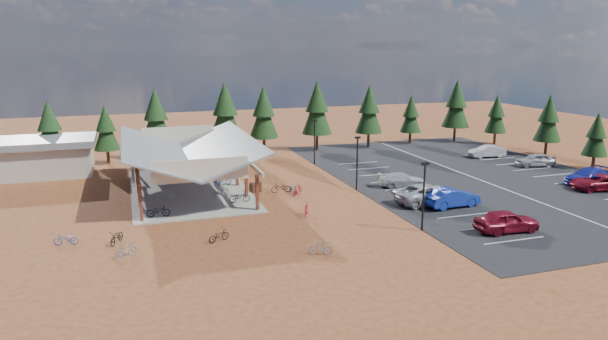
# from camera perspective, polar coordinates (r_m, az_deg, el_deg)

# --- Properties ---
(ground) EXTENTS (140.00, 140.00, 0.00)m
(ground) POSITION_cam_1_polar(r_m,az_deg,el_deg) (47.83, 1.01, -3.23)
(ground) COLOR maroon
(ground) RESTS_ON ground
(asphalt_lot) EXTENTS (27.00, 44.00, 0.04)m
(asphalt_lot) POSITION_cam_1_polar(r_m,az_deg,el_deg) (58.83, 17.27, -0.71)
(asphalt_lot) COLOR black
(asphalt_lot) RESTS_ON ground
(concrete_pad) EXTENTS (10.60, 18.60, 0.10)m
(concrete_pad) POSITION_cam_1_polar(r_m,az_deg,el_deg) (52.33, -11.97, -2.03)
(concrete_pad) COLOR gray
(concrete_pad) RESTS_ON ground
(bike_pavilion) EXTENTS (11.65, 19.40, 4.97)m
(bike_pavilion) POSITION_cam_1_polar(r_m,az_deg,el_deg) (51.51, -12.17, 2.03)
(bike_pavilion) COLOR #4F2716
(bike_pavilion) RESTS_ON concrete_pad
(outbuilding) EXTENTS (11.00, 7.00, 3.90)m
(outbuilding) POSITION_cam_1_polar(r_m,az_deg,el_deg) (63.00, -25.98, 1.30)
(outbuilding) COLOR #ADA593
(outbuilding) RESTS_ON ground
(lamp_post_0) EXTENTS (0.50, 0.25, 5.14)m
(lamp_post_0) POSITION_cam_1_polar(r_m,az_deg,el_deg) (40.34, 12.49, -2.23)
(lamp_post_0) COLOR black
(lamp_post_0) RESTS_ON ground
(lamp_post_1) EXTENTS (0.50, 0.25, 5.14)m
(lamp_post_1) POSITION_cam_1_polar(r_m,az_deg,el_deg) (50.71, 5.61, 1.11)
(lamp_post_1) COLOR black
(lamp_post_1) RESTS_ON ground
(lamp_post_2) EXTENTS (0.50, 0.25, 5.14)m
(lamp_post_2) POSITION_cam_1_polar(r_m,az_deg,el_deg) (61.68, 1.12, 3.29)
(lamp_post_2) COLOR black
(lamp_post_2) RESTS_ON ground
(trash_bin_0) EXTENTS (0.60, 0.60, 0.90)m
(trash_bin_0) POSITION_cam_1_polar(r_m,az_deg,el_deg) (50.54, -5.44, -1.87)
(trash_bin_0) COLOR #3E2216
(trash_bin_0) RESTS_ON ground
(trash_bin_1) EXTENTS (0.60, 0.60, 0.90)m
(trash_bin_1) POSITION_cam_1_polar(r_m,az_deg,el_deg) (50.81, -4.77, -1.77)
(trash_bin_1) COLOR #3E2216
(trash_bin_1) RESTS_ON ground
(pine_0) EXTENTS (3.25, 3.25, 7.56)m
(pine_0) POSITION_cam_1_polar(r_m,az_deg,el_deg) (65.91, -25.22, 4.13)
(pine_0) COLOR #382314
(pine_0) RESTS_ON ground
(pine_1) EXTENTS (2.92, 2.92, 6.79)m
(pine_1) POSITION_cam_1_polar(r_m,az_deg,el_deg) (65.87, -20.14, 4.15)
(pine_1) COLOR #382314
(pine_1) RESTS_ON ground
(pine_2) EXTENTS (3.67, 3.67, 8.54)m
(pine_2) POSITION_cam_1_polar(r_m,az_deg,el_deg) (66.45, -15.34, 5.48)
(pine_2) COLOR #382314
(pine_2) RESTS_ON ground
(pine_3) EXTENTS (3.94, 3.94, 9.18)m
(pine_3) POSITION_cam_1_polar(r_m,az_deg,el_deg) (66.50, -8.30, 6.16)
(pine_3) COLOR #382314
(pine_3) RESTS_ON ground
(pine_4) EXTENTS (3.67, 3.67, 8.54)m
(pine_4) POSITION_cam_1_polar(r_m,az_deg,el_deg) (67.82, -4.28, 6.05)
(pine_4) COLOR #382314
(pine_4) RESTS_ON ground
(pine_5) EXTENTS (3.88, 3.88, 9.05)m
(pine_5) POSITION_cam_1_polar(r_m,az_deg,el_deg) (69.94, 1.37, 6.55)
(pine_5) COLOR #382314
(pine_5) RESTS_ON ground
(pine_6) EXTENTS (3.60, 3.60, 8.39)m
(pine_6) POSITION_cam_1_polar(r_m,az_deg,el_deg) (72.37, 6.87, 6.36)
(pine_6) COLOR #382314
(pine_6) RESTS_ON ground
(pine_7) EXTENTS (2.91, 2.91, 6.77)m
(pine_7) POSITION_cam_1_polar(r_m,az_deg,el_deg) (76.38, 11.19, 5.80)
(pine_7) COLOR #382314
(pine_7) RESTS_ON ground
(pine_8) EXTENTS (3.78, 3.78, 8.81)m
(pine_8) POSITION_cam_1_polar(r_m,az_deg,el_deg) (79.35, 15.74, 6.73)
(pine_8) COLOR #382314
(pine_8) RESTS_ON ground
(pine_11) EXTENTS (2.72, 2.72, 6.33)m
(pine_11) POSITION_cam_1_polar(r_m,az_deg,el_deg) (67.28, 28.42, 3.30)
(pine_11) COLOR #382314
(pine_11) RESTS_ON ground
(pine_12) EXTENTS (3.25, 3.25, 7.58)m
(pine_12) POSITION_cam_1_polar(r_m,az_deg,el_deg) (73.02, 24.36, 4.96)
(pine_12) COLOR #382314
(pine_12) RESTS_ON ground
(pine_13) EXTENTS (2.95, 2.95, 6.88)m
(pine_13) POSITION_cam_1_polar(r_m,az_deg,el_deg) (78.96, 19.60, 5.57)
(pine_13) COLOR #382314
(pine_13) RESTS_ON ground
(bike_0) EXTENTS (1.88, 0.85, 0.95)m
(bike_0) POSITION_cam_1_polar(r_m,az_deg,el_deg) (44.46, -15.10, -4.17)
(bike_0) COLOR black
(bike_0) RESTS_ON concrete_pad
(bike_1) EXTENTS (1.72, 0.85, 1.00)m
(bike_1) POSITION_cam_1_polar(r_m,az_deg,el_deg) (49.05, -14.35, -2.50)
(bike_1) COLOR #A0A3A9
(bike_1) RESTS_ON concrete_pad
(bike_2) EXTENTS (1.94, 1.18, 0.96)m
(bike_2) POSITION_cam_1_polar(r_m,az_deg,el_deg) (54.23, -13.96, -1.03)
(bike_2) COLOR navy
(bike_2) RESTS_ON concrete_pad
(bike_3) EXTENTS (1.67, 0.69, 0.97)m
(bike_3) POSITION_cam_1_polar(r_m,az_deg,el_deg) (56.93, -13.71, -0.35)
(bike_3) COLOR maroon
(bike_3) RESTS_ON concrete_pad
(bike_4) EXTENTS (1.83, 0.69, 0.95)m
(bike_4) POSITION_cam_1_polar(r_m,az_deg,el_deg) (47.15, -6.80, -2.83)
(bike_4) COLOR black
(bike_4) RESTS_ON concrete_pad
(bike_5) EXTENTS (1.88, 0.95, 1.09)m
(bike_5) POSITION_cam_1_polar(r_m,az_deg,el_deg) (49.11, -8.93, -2.17)
(bike_5) COLOR gray
(bike_5) RESTS_ON concrete_pad
(bike_6) EXTENTS (1.99, 1.23, 0.99)m
(bike_6) POSITION_cam_1_polar(r_m,az_deg,el_deg) (53.06, -8.55, -1.08)
(bike_6) COLOR #1249A0
(bike_6) RESTS_ON concrete_pad
(bike_7) EXTENTS (1.58, 0.46, 0.95)m
(bike_7) POSITION_cam_1_polar(r_m,az_deg,el_deg) (59.83, -12.16, 0.35)
(bike_7) COLOR #9F1B10
(bike_7) RESTS_ON concrete_pad
(bike_8) EXTENTS (1.34, 1.95, 0.97)m
(bike_8) POSITION_cam_1_polar(r_m,az_deg,el_deg) (39.69, -19.11, -6.67)
(bike_8) COLOR black
(bike_8) RESTS_ON ground
(bike_9) EXTENTS (1.65, 1.34, 1.01)m
(bike_9) POSITION_cam_1_polar(r_m,az_deg,el_deg) (36.99, -18.25, -8.02)
(bike_9) COLOR gray
(bike_9) RESTS_ON ground
(bike_10) EXTENTS (1.67, 0.80, 0.84)m
(bike_10) POSITION_cam_1_polar(r_m,az_deg,el_deg) (40.70, -23.77, -6.68)
(bike_10) COLOR #174198
(bike_10) RESTS_ON ground
(bike_11) EXTENTS (1.20, 1.87, 1.09)m
(bike_11) POSITION_cam_1_polar(r_m,az_deg,el_deg) (43.30, 0.21, -4.22)
(bike_11) COLOR maroon
(bike_11) RESTS_ON ground
(bike_12) EXTENTS (1.74, 1.25, 0.87)m
(bike_12) POSITION_cam_1_polar(r_m,az_deg,el_deg) (38.40, -8.95, -6.83)
(bike_12) COLOR black
(bike_12) RESTS_ON ground
(bike_13) EXTENTS (1.62, 0.97, 0.94)m
(bike_13) POSITION_cam_1_polar(r_m,az_deg,el_deg) (35.67, 1.71, -8.18)
(bike_13) COLOR gray
(bike_13) RESTS_ON ground
(bike_14) EXTENTS (0.75, 1.60, 0.81)m
(bike_14) POSITION_cam_1_polar(r_m,az_deg,el_deg) (50.01, -1.13, -2.02)
(bike_14) COLOR navy
(bike_14) RESTS_ON ground
(bike_15) EXTENTS (1.52, 1.44, 0.98)m
(bike_15) POSITION_cam_1_polar(r_m,az_deg,el_deg) (49.31, -0.71, -2.13)
(bike_15) COLOR maroon
(bike_15) RESTS_ON ground
(bike_16) EXTENTS (1.91, 0.83, 0.98)m
(bike_16) POSITION_cam_1_polar(r_m,az_deg,el_deg) (50.24, -2.42, -1.86)
(bike_16) COLOR black
(bike_16) RESTS_ON ground
(car_0) EXTENTS (4.87, 2.22, 1.62)m
(car_0) POSITION_cam_1_polar(r_m,az_deg,el_deg) (42.35, 20.55, -5.04)
(car_0) COLOR maroon
(car_0) RESTS_ON asphalt_lot
(car_1) EXTENTS (4.99, 2.13, 1.60)m
(car_1) POSITION_cam_1_polar(r_m,az_deg,el_deg) (47.32, 15.33, -2.82)
(car_1) COLOR #162F99
(car_1) RESTS_ON asphalt_lot
(car_2) EXTENTS (6.27, 3.34, 1.68)m
(car_2) POSITION_cam_1_polar(r_m,az_deg,el_deg) (47.94, 12.88, -2.43)
(car_2) COLOR #B3B6BD
(car_2) RESTS_ON asphalt_lot
(car_3) EXTENTS (4.86, 2.74, 1.33)m
(car_3) POSITION_cam_1_polar(r_m,az_deg,el_deg) (53.05, 10.32, -1.02)
(car_3) COLOR #BCBCBC
(car_3) RESTS_ON asphalt_lot
(car_6) EXTENTS (5.60, 3.43, 1.45)m
(car_6) POSITION_cam_1_polar(r_m,az_deg,el_deg) (58.05, 28.59, -1.15)
(car_6) COLOR maroon
(car_6) RESTS_ON asphalt_lot
(car_7) EXTENTS (5.55, 3.02, 1.53)m
(car_7) POSITION_cam_1_polar(r_m,az_deg,el_deg) (60.15, 27.71, -0.57)
(car_7) COLOR #202BA1
(car_7) RESTS_ON asphalt_lot
(car_8) EXTENTS (4.63, 2.55, 1.49)m
(car_8) POSITION_cam_1_polar(r_m,az_deg,el_deg) (66.30, 23.17, 1.00)
(car_8) COLOR #9FA2A7
(car_8) RESTS_ON asphalt_lot
(car_9) EXTENTS (4.50, 2.02, 1.44)m
(car_9) POSITION_cam_1_polar(r_m,az_deg,el_deg) (69.73, 18.71, 1.88)
(car_9) COLOR silver
(car_9) RESTS_ON asphalt_lot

